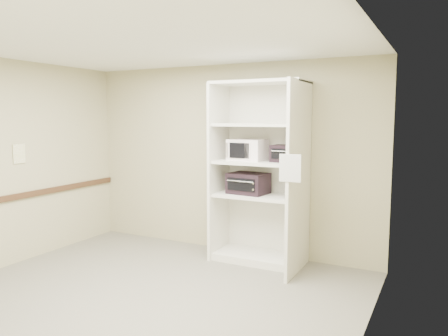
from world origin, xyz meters
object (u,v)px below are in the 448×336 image
at_px(microwave, 248,150).
at_px(shelving_unit, 262,179).
at_px(toaster_oven_upper, 287,154).
at_px(toaster_oven_lower, 248,183).

bearing_deg(microwave, shelving_unit, -4.77).
bearing_deg(toaster_oven_upper, toaster_oven_lower, -172.21).
distance_m(microwave, toaster_oven_lower, 0.45).
relative_size(shelving_unit, microwave, 5.12).
height_order(shelving_unit, toaster_oven_upper, shelving_unit).
distance_m(microwave, toaster_oven_upper, 0.56).
bearing_deg(microwave, toaster_oven_lower, -45.80).
distance_m(shelving_unit, toaster_oven_upper, 0.48).
xyz_separation_m(shelving_unit, toaster_oven_lower, (-0.20, -0.00, -0.07)).
height_order(shelving_unit, toaster_oven_lower, shelving_unit).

